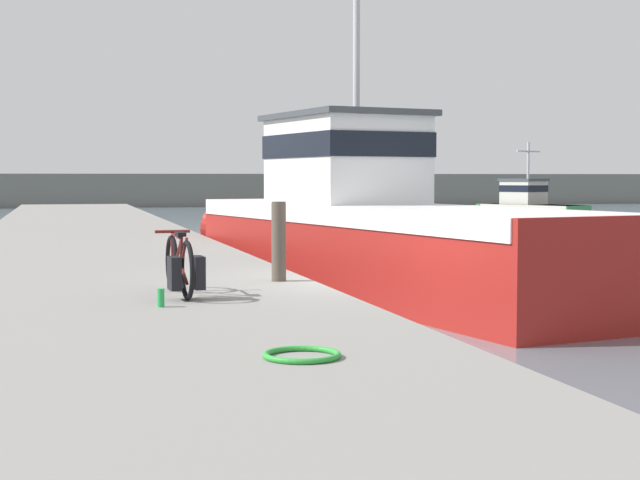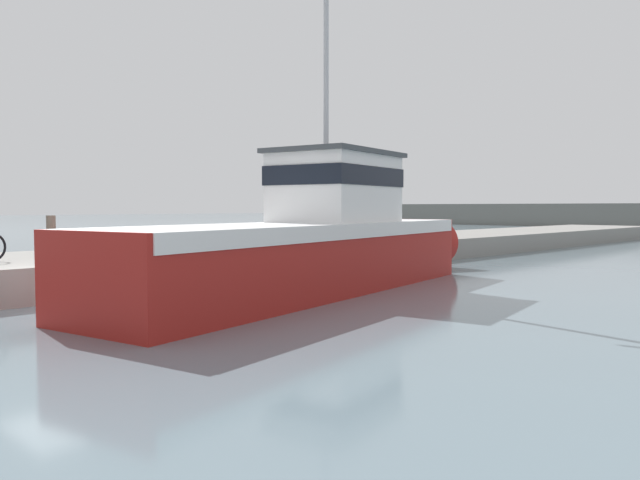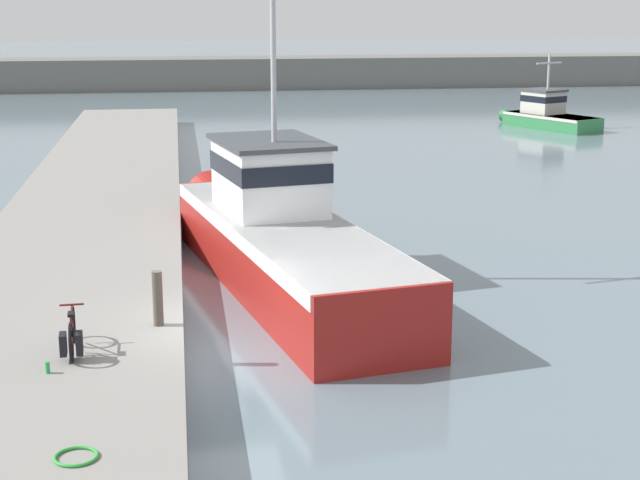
% 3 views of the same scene
% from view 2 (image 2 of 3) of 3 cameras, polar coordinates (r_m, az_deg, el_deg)
% --- Properties ---
extents(ground_plane, '(320.00, 320.00, 0.00)m').
position_cam_2_polar(ground_plane, '(14.19, -21.55, -5.73)').
color(ground_plane, slate).
extents(dock_pier, '(5.37, 80.00, 0.82)m').
position_cam_2_polar(dock_pier, '(17.27, -26.15, -2.92)').
color(dock_pier, gray).
rests_on(dock_pier, ground_plane).
extents(fishing_boat_main, '(5.21, 14.60, 9.28)m').
position_cam_2_polar(fishing_boat_main, '(15.77, -0.10, 0.06)').
color(fishing_boat_main, maroon).
rests_on(fishing_boat_main, ground_plane).
extents(mooring_post, '(0.20, 0.20, 1.10)m').
position_cam_2_polar(mooring_post, '(15.15, -23.36, -0.00)').
color(mooring_post, '#51473D').
rests_on(mooring_post, dock_pier).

